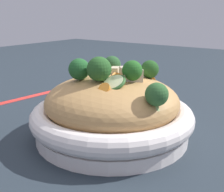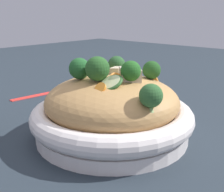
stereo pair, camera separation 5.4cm
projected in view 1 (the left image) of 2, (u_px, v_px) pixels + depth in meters
The scene contains 8 objects.
ground_plane at pixel (112, 135), 0.56m from camera, with size 3.00×3.00×0.00m, color #263039.
serving_bowl at pixel (112, 120), 0.55m from camera, with size 0.31×0.31×0.06m.
noodle_heap at pixel (112, 101), 0.54m from camera, with size 0.26×0.26×0.10m.
broccoli_florets at pixel (116, 72), 0.52m from camera, with size 0.17×0.22×0.08m.
carrot_coins at pixel (121, 78), 0.53m from camera, with size 0.17×0.14×0.04m.
zucchini_slices at pixel (119, 78), 0.52m from camera, with size 0.14×0.09×0.03m.
chicken_chunks at pixel (127, 75), 0.53m from camera, with size 0.12×0.11×0.04m.
chopsticks_pair at pixel (34, 95), 0.82m from camera, with size 0.22×0.04×0.01m.
Camera 1 is at (-0.42, -0.30, 0.24)m, focal length 44.94 mm.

